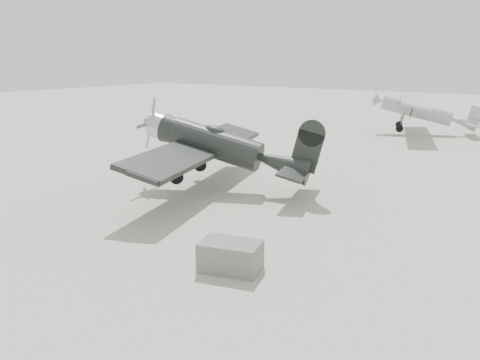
# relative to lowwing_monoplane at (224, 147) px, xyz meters

# --- Properties ---
(ground) EXTENTS (160.00, 160.00, 0.00)m
(ground) POSITION_rel_lowwing_monoplane_xyz_m (4.25, -3.10, -2.14)
(ground) COLOR #A8A595
(ground) RESTS_ON ground
(lowwing_monoplane) EXTENTS (9.11, 12.57, 4.05)m
(lowwing_monoplane) POSITION_rel_lowwing_monoplane_xyz_m (0.00, 0.00, 0.00)
(lowwing_monoplane) COLOR black
(lowwing_monoplane) RESTS_ON ground
(highwing_monoplane) EXTENTS (8.95, 12.47, 3.54)m
(highwing_monoplane) POSITION_rel_lowwing_monoplane_xyz_m (3.73, 23.85, 0.08)
(highwing_monoplane) COLOR #A0A2A5
(highwing_monoplane) RESTS_ON ground
(equipment_block) EXTENTS (2.05, 1.55, 0.92)m
(equipment_block) POSITION_rel_lowwing_monoplane_xyz_m (5.51, -7.39, -1.68)
(equipment_block) COLOR #64625D
(equipment_block) RESTS_ON ground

